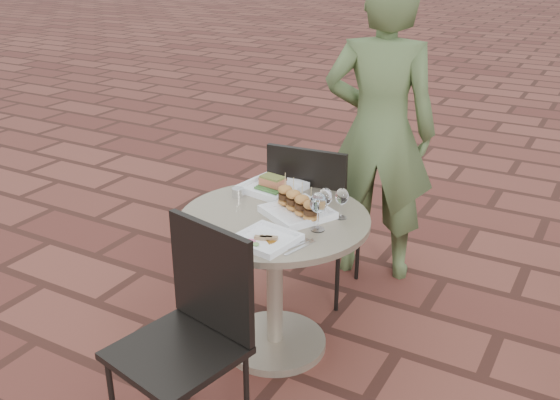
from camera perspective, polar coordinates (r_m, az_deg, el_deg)
The scene contains 13 objects.
ground at distance 3.12m, azimuth 0.53°, elevation -15.47°, with size 60.00×60.00×0.00m, color brown.
cafe_table at distance 3.03m, azimuth -0.50°, elevation -5.74°, with size 0.90×0.90×0.73m.
chair_far at distance 3.45m, azimuth 2.99°, elevation -0.82°, with size 0.48×0.48×0.93m.
chair_near at distance 2.52m, azimuth -7.94°, elevation -10.90°, with size 0.52×0.52×0.93m.
diner at distance 3.66m, azimuth 9.08°, elevation 6.12°, with size 0.65×0.43×1.79m, color #4B6035.
plate_salmon at distance 3.21m, azimuth -0.71°, elevation 1.27°, with size 0.32×0.32×0.08m.
plate_sliders at distance 2.92m, azimuth 1.62°, elevation -0.63°, with size 0.37×0.37×0.18m.
plate_tuna at distance 2.68m, azimuth -1.33°, elevation -3.59°, with size 0.27×0.27×0.03m.
wine_glass_right at distance 2.74m, azimuth 3.52°, elevation -0.35°, with size 0.08×0.08×0.18m.
wine_glass_mid at distance 2.86m, azimuth 4.17°, elevation 0.24°, with size 0.07×0.07×0.16m.
wine_glass_far at distance 2.88m, azimuth 5.68°, elevation 0.26°, with size 0.06×0.06×0.15m.
steel_ramekin at distance 3.14m, azimuth -3.87°, elevation 0.69°, with size 0.06×0.06×0.05m, color silver.
cutlery_set at distance 2.64m, azimuth 1.32°, elevation -4.27°, with size 0.10×0.22×0.00m, color silver, non-canonical shape.
Camera 1 is at (1.18, -2.14, 1.95)m, focal length 40.00 mm.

